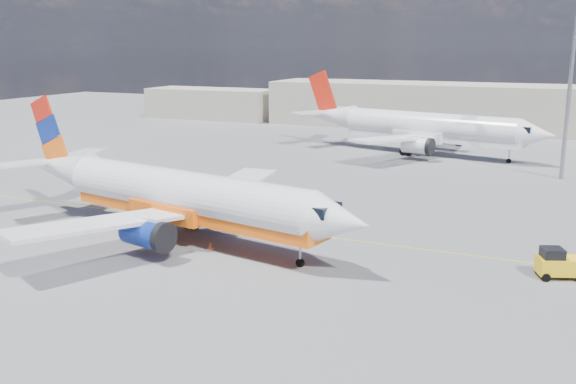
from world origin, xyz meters
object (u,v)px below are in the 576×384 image
at_px(main_jet, 177,195).
at_px(second_jet, 422,127).
at_px(gse_tug, 558,264).
at_px(traffic_cone, 211,246).

xyz_separation_m(main_jet, second_jet, (8.83, 47.38, 0.18)).
bearing_deg(main_jet, second_jet, 90.43).
height_order(gse_tug, traffic_cone, gse_tug).
bearing_deg(traffic_cone, gse_tug, 9.49).
height_order(main_jet, traffic_cone, main_jet).
height_order(main_jet, gse_tug, main_jet).
xyz_separation_m(main_jet, traffic_cone, (3.70, -1.28, -3.26)).
distance_m(second_jet, traffic_cone, 49.05).
distance_m(main_jet, traffic_cone, 5.09).
relative_size(main_jet, gse_tug, 10.93).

